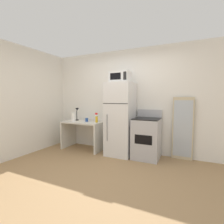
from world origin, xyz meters
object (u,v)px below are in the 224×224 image
object	(u,v)px
paper_towel_roll	(73,117)
oven_range	(147,138)
desk_lamp	(77,112)
leaning_mirror	(183,129)
desk	(84,130)
spray_bottle	(97,119)
coffee_mug	(87,120)
microwave	(120,77)
refrigerator	(120,119)

from	to	relation	value
paper_towel_roll	oven_range	distance (m)	1.99
desk_lamp	paper_towel_roll	world-z (taller)	desk_lamp
leaning_mirror	desk	bearing A→B (deg)	-173.66
desk_lamp	leaning_mirror	distance (m)	2.76
spray_bottle	desk	bearing A→B (deg)	176.54
paper_towel_roll	coffee_mug	bearing A→B (deg)	22.91
paper_towel_roll	oven_range	world-z (taller)	oven_range
desk_lamp	coffee_mug	size ratio (longest dim) A/B	3.72
coffee_mug	oven_range	world-z (taller)	oven_range
microwave	oven_range	xyz separation A→B (m)	(0.64, 0.04, -1.41)
leaning_mirror	microwave	bearing A→B (deg)	-167.90
refrigerator	oven_range	size ratio (longest dim) A/B	1.59
coffee_mug	refrigerator	xyz separation A→B (m)	(0.97, 0.01, 0.07)
desk	paper_towel_roll	bearing A→B (deg)	-146.34
desk_lamp	leaning_mirror	bearing A→B (deg)	3.98
desk_lamp	oven_range	xyz separation A→B (m)	(1.99, -0.06, -0.52)
desk	spray_bottle	world-z (taller)	spray_bottle
desk	oven_range	distance (m)	1.72
coffee_mug	microwave	bearing A→B (deg)	-0.91
spray_bottle	refrigerator	bearing A→B (deg)	2.03
paper_towel_roll	spray_bottle	xyz separation A→B (m)	(0.64, 0.12, -0.02)
refrigerator	desk_lamp	bearing A→B (deg)	176.38
coffee_mug	microwave	xyz separation A→B (m)	(0.97, -0.02, 1.08)
desk_lamp	oven_range	world-z (taller)	desk_lamp
refrigerator	oven_range	distance (m)	0.76
desk	paper_towel_roll	distance (m)	0.44
microwave	refrigerator	bearing A→B (deg)	90.32
desk	coffee_mug	world-z (taller)	coffee_mug
coffee_mug	paper_towel_roll	world-z (taller)	paper_towel_roll
coffee_mug	spray_bottle	world-z (taller)	spray_bottle
coffee_mug	leaning_mirror	size ratio (longest dim) A/B	0.07
desk	coffee_mug	xyz separation A→B (m)	(0.11, -0.01, 0.28)
paper_towel_roll	refrigerator	distance (m)	1.31
desk_lamp	microwave	size ratio (longest dim) A/B	0.77
spray_bottle	leaning_mirror	xyz separation A→B (m)	(2.04, 0.30, -0.15)
oven_range	coffee_mug	bearing A→B (deg)	-179.06
microwave	desk_lamp	bearing A→B (deg)	175.49
microwave	desk	bearing A→B (deg)	178.75
paper_towel_roll	desk_lamp	bearing A→B (deg)	102.98
paper_towel_roll	spray_bottle	bearing A→B (deg)	10.70
coffee_mug	desk_lamp	bearing A→B (deg)	166.57
coffee_mug	oven_range	size ratio (longest dim) A/B	0.09
refrigerator	oven_range	bearing A→B (deg)	1.84
coffee_mug	refrigerator	bearing A→B (deg)	0.34
leaning_mirror	spray_bottle	bearing A→B (deg)	-171.66
desk	oven_range	bearing A→B (deg)	0.60
desk_lamp	refrigerator	size ratio (longest dim) A/B	0.20
microwave	leaning_mirror	distance (m)	1.84
desk	desk_lamp	world-z (taller)	desk_lamp
desk_lamp	coffee_mug	world-z (taller)	desk_lamp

